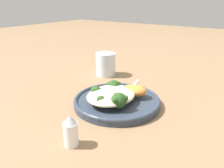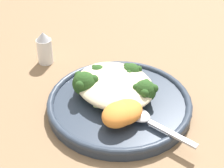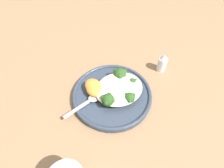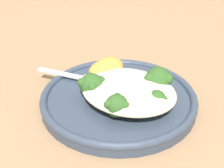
% 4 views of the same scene
% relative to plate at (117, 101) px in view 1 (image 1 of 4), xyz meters
% --- Properties ---
extents(ground_plane, '(4.00, 4.00, 0.00)m').
position_rel_plate_xyz_m(ground_plane, '(0.02, -0.01, -0.01)').
color(ground_plane, '#846647').
extents(plate, '(0.25, 0.25, 0.02)m').
position_rel_plate_xyz_m(plate, '(0.00, 0.00, 0.00)').
color(plate, '#2D3847').
rests_on(plate, ground_plane).
extents(quinoa_mound, '(0.15, 0.13, 0.03)m').
position_rel_plate_xyz_m(quinoa_mound, '(-0.02, 0.01, 0.03)').
color(quinoa_mound, beige).
rests_on(quinoa_mound, plate).
extents(broccoli_stalk_0, '(0.06, 0.11, 0.04)m').
position_rel_plate_xyz_m(broccoli_stalk_0, '(0.02, 0.02, 0.03)').
color(broccoli_stalk_0, '#ADC675').
rests_on(broccoli_stalk_0, plate).
extents(broccoli_stalk_1, '(0.07, 0.11, 0.03)m').
position_rel_plate_xyz_m(broccoli_stalk_1, '(-0.02, 0.03, 0.02)').
color(broccoli_stalk_1, '#ADC675').
rests_on(broccoli_stalk_1, plate).
extents(broccoli_stalk_2, '(0.11, 0.06, 0.03)m').
position_rel_plate_xyz_m(broccoli_stalk_2, '(-0.04, -0.01, 0.02)').
color(broccoli_stalk_2, '#ADC675').
rests_on(broccoli_stalk_2, plate).
extents(broccoli_stalk_3, '(0.09, 0.04, 0.04)m').
position_rel_plate_xyz_m(broccoli_stalk_3, '(-0.04, -0.04, 0.03)').
color(broccoli_stalk_3, '#ADC675').
rests_on(broccoli_stalk_3, plate).
extents(sweet_potato_chunk_0, '(0.06, 0.07, 0.03)m').
position_rel_plate_xyz_m(sweet_potato_chunk_0, '(0.05, -0.03, 0.02)').
color(sweet_potato_chunk_0, orange).
rests_on(sweet_potato_chunk_0, plate).
extents(sweet_potato_chunk_1, '(0.06, 0.07, 0.03)m').
position_rel_plate_xyz_m(sweet_potato_chunk_1, '(0.04, -0.04, 0.03)').
color(sweet_potato_chunk_1, orange).
rests_on(sweet_potato_chunk_1, plate).
extents(spoon, '(0.13, 0.05, 0.01)m').
position_rel_plate_xyz_m(spoon, '(0.07, -0.00, 0.01)').
color(spoon, '#B7B7BC').
rests_on(spoon, plate).
extents(water_glass, '(0.08, 0.08, 0.09)m').
position_rel_plate_xyz_m(water_glass, '(0.19, 0.18, 0.03)').
color(water_glass, silver).
rests_on(water_glass, ground_plane).
extents(salt_shaker, '(0.03, 0.03, 0.07)m').
position_rel_plate_xyz_m(salt_shaker, '(-0.21, -0.03, 0.02)').
color(salt_shaker, white).
rests_on(salt_shaker, ground_plane).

